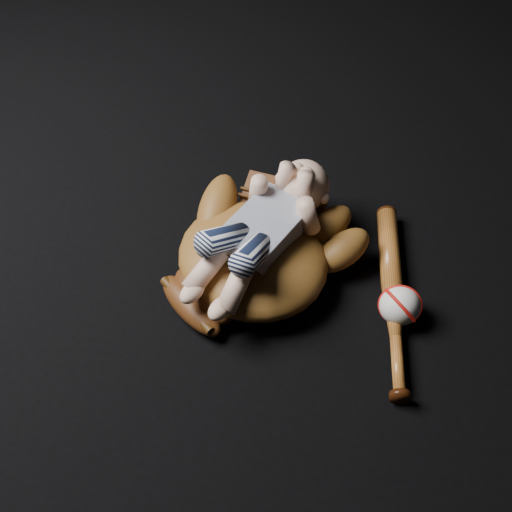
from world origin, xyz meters
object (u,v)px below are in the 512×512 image
baseball_bat (393,297)px  baseball_glove (253,253)px  newborn_baby (256,232)px  baseball (400,305)px

baseball_bat → baseball_glove: bearing=-164.6°
newborn_baby → baseball_bat: (0.25, 0.07, -0.11)m
baseball_glove → newborn_baby: 0.06m
baseball_bat → baseball: size_ratio=5.77×
baseball_glove → baseball: size_ratio=5.61×
newborn_baby → baseball_bat: bearing=20.2°
baseball_glove → baseball_bat: 0.27m
newborn_baby → baseball: 0.29m
baseball → baseball_glove: bearing=-170.7°
newborn_baby → baseball_bat: size_ratio=0.88×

